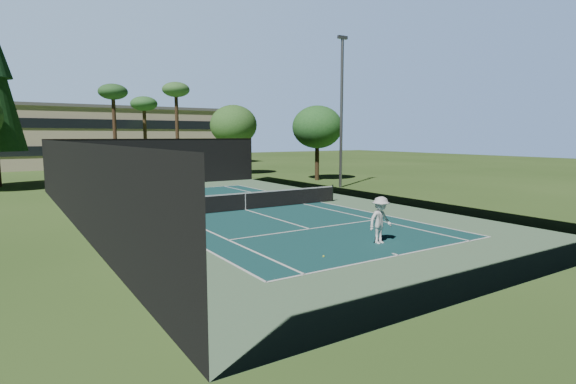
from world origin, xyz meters
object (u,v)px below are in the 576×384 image
object	(u,v)px
tennis_ball_a	(324,256)
trash_bin	(157,180)
player	(380,220)
tennis_ball_b	(192,207)
tennis_ball_d	(107,209)
park_bench	(133,181)
tennis_net	(245,200)
tennis_ball_c	(214,199)

from	to	relation	value
tennis_ball_a	trash_bin	size ratio (longest dim) A/B	0.08
player	trash_bin	xyz separation A→B (m)	(-1.23, 25.76, -0.46)
tennis_ball_b	trash_bin	xyz separation A→B (m)	(1.84, 13.21, 0.45)
tennis_ball_d	park_bench	xyz separation A→B (m)	(4.22, 11.12, 0.51)
tennis_net	park_bench	bearing A→B (deg)	99.15
player	tennis_ball_a	size ratio (longest dim) A/B	26.25
tennis_ball_b	tennis_ball_c	xyz separation A→B (m)	(2.56, 2.69, 0.00)
tennis_ball_c	park_bench	world-z (taller)	park_bench
tennis_net	tennis_ball_b	bearing A→B (deg)	134.22
park_bench	tennis_net	bearing A→B (deg)	-80.85
player	tennis_ball_a	world-z (taller)	player
player	trash_bin	world-z (taller)	player
tennis_ball_c	tennis_ball_d	distance (m)	6.99
tennis_net	tennis_ball_c	xyz separation A→B (m)	(0.24, 5.08, -0.52)
tennis_net	player	world-z (taller)	player
tennis_net	player	bearing A→B (deg)	-85.77
tennis_ball_c	tennis_ball_a	bearing A→B (deg)	-99.52
tennis_ball_a	tennis_ball_d	xyz separation A→B (m)	(-4.33, 15.00, 0.00)
tennis_net	tennis_ball_a	world-z (taller)	tennis_net
tennis_ball_d	trash_bin	bearing A→B (deg)	60.83
tennis_ball_b	trash_bin	size ratio (longest dim) A/B	0.06
tennis_ball_c	tennis_ball_d	bearing A→B (deg)	-174.53
tennis_ball_d	park_bench	size ratio (longest dim) A/B	0.05
trash_bin	tennis_ball_d	bearing A→B (deg)	-119.17
tennis_ball_a	tennis_ball_d	bearing A→B (deg)	106.11
player	tennis_ball_b	xyz separation A→B (m)	(-3.07, 12.55, -0.91)
tennis_net	tennis_ball_a	xyz separation A→B (m)	(-2.39, -10.59, -0.52)
trash_bin	park_bench	bearing A→B (deg)	-178.09
tennis_ball_d	trash_bin	distance (m)	12.82
tennis_ball_c	trash_bin	distance (m)	10.56
player	park_bench	size ratio (longest dim) A/B	1.26
park_bench	player	bearing A→B (deg)	-82.79
player	trash_bin	size ratio (longest dim) A/B	2.00
tennis_ball_b	tennis_ball_c	world-z (taller)	tennis_ball_c
player	tennis_ball_d	distance (m)	16.40
tennis_net	park_bench	world-z (taller)	tennis_net
tennis_net	tennis_ball_d	size ratio (longest dim) A/B	174.39
tennis_net	tennis_ball_a	distance (m)	10.87
player	tennis_ball_a	xyz separation A→B (m)	(-3.14, -0.42, -0.91)
tennis_ball_d	tennis_ball_a	bearing A→B (deg)	-73.89
tennis_ball_b	trash_bin	distance (m)	13.35
tennis_net	tennis_ball_b	size ratio (longest dim) A/B	219.57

